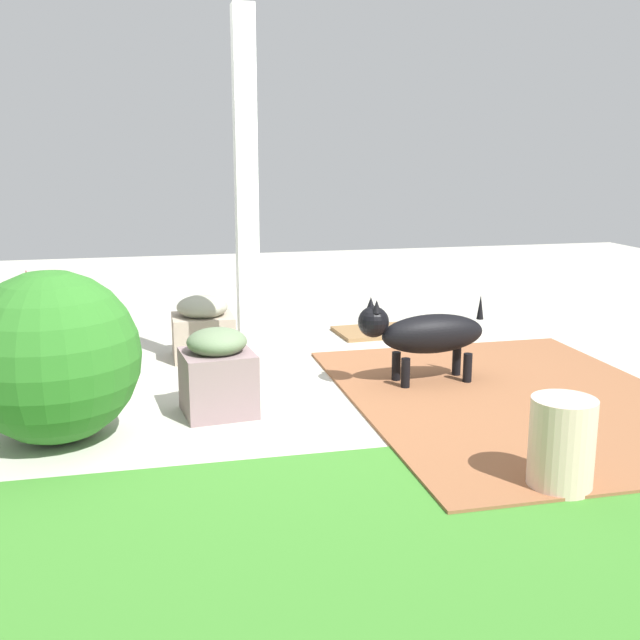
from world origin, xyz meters
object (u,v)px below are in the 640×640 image
dog (424,333)px  stone_planter_mid (218,373)px  round_shrub (52,357)px  doormat (381,331)px  ceramic_urn (562,444)px  terracotta_pot_tall (93,350)px  porch_pillar (247,202)px  stone_planter_nearest (203,328)px  terracotta_pot_spiky (30,318)px

dog → stone_planter_mid: bearing=10.7°
round_shrub → doormat: 2.81m
ceramic_urn → doormat: size_ratio=0.58×
round_shrub → ceramic_urn: 2.32m
terracotta_pot_tall → ceramic_urn: (-1.95, 1.99, -0.00)m
porch_pillar → stone_planter_nearest: porch_pillar is taller
terracotta_pot_spiky → ceramic_urn: size_ratio=1.58×
stone_planter_mid → terracotta_pot_tall: size_ratio=0.85×
terracotta_pot_spiky → doormat: terracotta_pot_spiky is taller
porch_pillar → ceramic_urn: 2.25m
stone_planter_nearest → terracotta_pot_tall: 0.79m
round_shrub → terracotta_pot_spiky: round_shrub is taller
round_shrub → ceramic_urn: bearing=153.3°
porch_pillar → stone_planter_mid: porch_pillar is taller
dog → terracotta_pot_spiky: bearing=-24.8°
stone_planter_nearest → round_shrub: size_ratio=0.52×
dog → terracotta_pot_tall: bearing=-15.1°
stone_planter_nearest → terracotta_pot_spiky: bearing=-8.8°
porch_pillar → dog: bearing=162.4°
stone_planter_mid → dog: 1.26m
stone_planter_nearest → terracotta_pot_tall: size_ratio=0.78×
stone_planter_mid → dog: (-1.23, -0.23, 0.09)m
round_shrub → stone_planter_mid: bearing=-165.3°
doormat → stone_planter_nearest: bearing=16.2°
stone_planter_mid → doormat: size_ratio=0.69×
porch_pillar → doormat: (-1.14, -0.99, -1.06)m
terracotta_pot_spiky → stone_planter_nearest: bearing=171.2°
terracotta_pot_tall → stone_planter_nearest: bearing=-150.6°
round_shrub → dog: bearing=-167.7°
stone_planter_nearest → ceramic_urn: (-1.26, 2.38, -0.01)m
terracotta_pot_tall → doormat: bearing=-159.1°
terracotta_pot_spiky → ceramic_urn: (-2.37, 2.55, -0.10)m
terracotta_pot_spiky → doormat: (-2.48, -0.23, -0.28)m
terracotta_pot_tall → dog: terracotta_pot_tall is taller
terracotta_pot_tall → dog: bearing=164.9°
ceramic_urn → stone_planter_nearest: bearing=-62.1°
stone_planter_mid → round_shrub: round_shrub is taller
round_shrub → ceramic_urn: (-2.07, 1.04, -0.22)m
porch_pillar → doormat: bearing=-139.2°
porch_pillar → round_shrub: 1.44m
stone_planter_mid → terracotta_pot_tall: terracotta_pot_tall is taller
stone_planter_nearest → doormat: (-1.37, -0.40, -0.19)m
porch_pillar → doormat: size_ratio=3.23×
stone_planter_nearest → ceramic_urn: bearing=117.9°
stone_planter_mid → doormat: bearing=-132.1°
doormat → terracotta_pot_tall: bearing=20.9°
porch_pillar → dog: (-0.99, 0.31, -0.76)m
stone_planter_nearest → round_shrub: bearing=59.0°
porch_pillar → stone_planter_nearest: bearing=-68.6°
terracotta_pot_spiky → dog: bearing=155.2°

